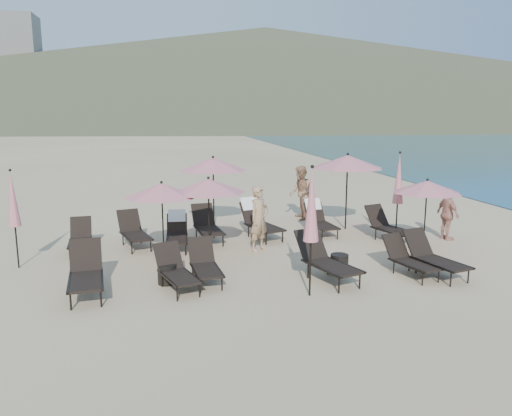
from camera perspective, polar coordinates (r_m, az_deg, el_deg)
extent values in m
plane|color=#D6BA8C|center=(11.33, 7.38, -8.61)|extent=(800.00, 800.00, 0.00)
cone|color=brown|center=(317.45, 1.11, 15.06)|extent=(690.00, 690.00, 55.00)
cone|color=brown|center=(391.46, 19.58, 11.96)|extent=(280.00, 280.00, 32.00)
cube|color=beige|center=(264.50, -25.86, 14.12)|extent=(22.00, 18.00, 48.00)
cube|color=beige|center=(323.22, -18.34, 12.95)|extent=(18.00, 16.00, 38.00)
cube|color=black|center=(10.83, -18.87, -7.94)|extent=(0.82, 1.36, 0.05)
cube|color=black|center=(11.57, -18.89, -5.10)|extent=(0.72, 0.57, 0.67)
cylinder|color=black|center=(10.40, -20.43, -9.96)|extent=(0.04, 0.04, 0.37)
cylinder|color=black|center=(11.44, -20.17, -8.04)|extent=(0.04, 0.04, 0.37)
cylinder|color=black|center=(10.38, -17.30, -9.80)|extent=(0.04, 0.04, 0.37)
cylinder|color=black|center=(11.42, -17.34, -7.89)|extent=(0.04, 0.04, 0.37)
cube|color=black|center=(10.89, -20.58, -7.88)|extent=(0.22, 1.45, 0.04)
cube|color=black|center=(10.87, -17.16, -7.71)|extent=(0.22, 1.45, 0.04)
cube|color=black|center=(10.77, -8.65, -7.85)|extent=(0.90, 1.24, 0.05)
cube|color=black|center=(11.37, -10.00, -5.44)|extent=(0.68, 0.58, 0.58)
cylinder|color=black|center=(10.33, -9.01, -9.67)|extent=(0.03, 0.03, 0.32)
cylinder|color=black|center=(11.19, -10.69, -8.10)|extent=(0.03, 0.03, 0.32)
cylinder|color=black|center=(10.49, -6.48, -9.28)|extent=(0.03, 0.03, 0.32)
cylinder|color=black|center=(11.34, -8.33, -7.77)|extent=(0.03, 0.03, 0.32)
cube|color=black|center=(10.72, -10.16, -7.93)|extent=(0.43, 1.21, 0.04)
cube|color=black|center=(10.90, -7.34, -7.54)|extent=(0.43, 1.21, 0.04)
cube|color=black|center=(11.15, -5.64, -7.15)|extent=(0.67, 1.16, 0.05)
cube|color=black|center=(11.77, -6.31, -4.79)|extent=(0.61, 0.47, 0.57)
cylinder|color=black|center=(10.73, -6.47, -8.82)|extent=(0.03, 0.03, 0.31)
cylinder|color=black|center=(11.62, -7.23, -7.29)|extent=(0.03, 0.03, 0.31)
cylinder|color=black|center=(10.81, -3.92, -8.63)|extent=(0.03, 0.03, 0.31)
cylinder|color=black|center=(11.70, -4.88, -7.12)|extent=(0.03, 0.03, 0.31)
cube|color=black|center=(11.14, -7.10, -7.13)|extent=(0.15, 1.25, 0.04)
cube|color=black|center=(11.23, -4.28, -6.93)|extent=(0.15, 1.25, 0.04)
cube|color=black|center=(11.28, 8.89, -6.70)|extent=(1.06, 1.46, 0.05)
cube|color=black|center=(11.87, 6.30, -4.13)|extent=(0.80, 0.69, 0.68)
cylinder|color=black|center=(10.77, 9.46, -8.67)|extent=(0.04, 0.04, 0.37)
cylinder|color=black|center=(11.62, 5.97, -7.12)|extent=(0.04, 0.04, 0.37)
cylinder|color=black|center=(11.12, 11.77, -8.13)|extent=(0.04, 0.04, 0.37)
cylinder|color=black|center=(11.94, 8.22, -6.67)|extent=(0.04, 0.04, 0.37)
cube|color=black|center=(11.13, 7.37, -6.84)|extent=(0.52, 1.41, 0.04)
cube|color=black|center=(11.51, 10.01, -6.31)|extent=(0.52, 1.41, 0.04)
cube|color=black|center=(12.10, 17.86, -6.20)|extent=(0.83, 1.20, 0.05)
cube|color=black|center=(12.55, 15.64, -4.20)|extent=(0.65, 0.55, 0.56)
cylinder|color=black|center=(11.68, 18.49, -7.69)|extent=(0.03, 0.03, 0.31)
cylinder|color=black|center=(12.34, 15.47, -6.54)|extent=(0.03, 0.03, 0.31)
cylinder|color=black|center=(12.00, 20.14, -7.30)|extent=(0.03, 0.03, 0.31)
cylinder|color=black|center=(12.64, 17.11, -6.21)|extent=(0.03, 0.03, 0.31)
cube|color=black|center=(11.95, 16.75, -6.30)|extent=(0.35, 1.20, 0.04)
cube|color=black|center=(12.32, 18.65, -5.91)|extent=(0.35, 1.20, 0.04)
cube|color=black|center=(12.28, 20.55, -5.94)|extent=(0.93, 1.35, 0.05)
cube|color=black|center=(12.76, 17.99, -3.76)|extent=(0.73, 0.61, 0.63)
cylinder|color=black|center=(11.81, 21.37, -7.59)|extent=(0.04, 0.04, 0.35)
cylinder|color=black|center=(12.51, 17.86, -6.34)|extent=(0.04, 0.04, 0.35)
cylinder|color=black|center=(12.19, 23.10, -7.15)|extent=(0.04, 0.04, 0.35)
cylinder|color=black|center=(12.87, 19.60, -5.97)|extent=(0.04, 0.04, 0.35)
cube|color=black|center=(12.10, 19.36, -6.06)|extent=(0.40, 1.34, 0.04)
cube|color=black|center=(12.52, 21.37, -5.63)|extent=(0.40, 1.34, 0.04)
cube|color=black|center=(14.22, -19.48, -3.79)|extent=(0.67, 1.15, 0.05)
cube|color=black|center=(14.87, -19.38, -2.09)|extent=(0.60, 0.47, 0.57)
cylinder|color=black|center=(13.84, -20.54, -4.96)|extent=(0.03, 0.03, 0.31)
cylinder|color=black|center=(14.74, -20.26, -3.99)|extent=(0.03, 0.03, 0.31)
cylinder|color=black|center=(13.80, -18.56, -4.87)|extent=(0.03, 0.03, 0.31)
cylinder|color=black|center=(14.71, -18.41, -3.91)|extent=(0.03, 0.03, 0.31)
cube|color=black|center=(14.28, -20.57, -3.76)|extent=(0.15, 1.23, 0.04)
cube|color=black|center=(14.24, -18.37, -3.66)|extent=(0.15, 1.23, 0.04)
cube|color=black|center=(13.90, -9.06, -3.60)|extent=(0.63, 1.14, 0.05)
cube|color=black|center=(14.57, -9.02, -1.83)|extent=(0.60, 0.45, 0.57)
cylinder|color=black|center=(13.50, -10.11, -4.79)|extent=(0.03, 0.03, 0.32)
cylinder|color=black|center=(14.43, -9.95, -3.78)|extent=(0.03, 0.03, 0.32)
cylinder|color=black|center=(13.49, -8.05, -4.75)|extent=(0.03, 0.03, 0.32)
cylinder|color=black|center=(14.42, -8.03, -3.74)|extent=(0.03, 0.03, 0.32)
cube|color=black|center=(13.95, -10.20, -3.54)|extent=(0.10, 1.26, 0.04)
cube|color=black|center=(13.94, -7.91, -3.49)|extent=(0.10, 1.26, 0.04)
cube|color=white|center=(14.65, -9.04, -0.87)|extent=(0.51, 0.29, 0.35)
cube|color=black|center=(14.64, -5.36, -2.60)|extent=(0.82, 1.34, 0.05)
cube|color=black|center=(15.38, -6.09, -0.77)|extent=(0.71, 0.56, 0.65)
cylinder|color=black|center=(14.12, -5.96, -3.90)|extent=(0.04, 0.04, 0.36)
cylinder|color=black|center=(15.16, -6.84, -2.90)|extent=(0.04, 0.04, 0.36)
cylinder|color=black|center=(14.24, -3.80, -3.74)|extent=(0.04, 0.04, 0.36)
cylinder|color=black|center=(15.27, -4.81, -2.76)|extent=(0.04, 0.04, 0.36)
cube|color=black|center=(14.62, -6.62, -2.60)|extent=(0.23, 1.42, 0.04)
cube|color=black|center=(14.75, -4.21, -2.43)|extent=(0.23, 1.42, 0.04)
cube|color=black|center=(14.94, 1.09, -2.26)|extent=(1.03, 1.42, 0.05)
cube|color=black|center=(15.62, -0.46, -0.51)|extent=(0.78, 0.67, 0.66)
cylinder|color=black|center=(14.40, 1.17, -3.54)|extent=(0.04, 0.04, 0.36)
cylinder|color=black|center=(15.34, -0.86, -2.65)|extent=(0.04, 0.04, 0.36)
cylinder|color=black|center=(14.68, 3.06, -3.29)|extent=(0.04, 0.04, 0.36)
cylinder|color=black|center=(15.60, 0.95, -2.43)|extent=(0.04, 0.04, 0.36)
cube|color=black|center=(14.84, -0.09, -2.31)|extent=(0.49, 1.38, 0.04)
cube|color=black|center=(15.14, 2.04, -2.05)|extent=(0.49, 1.38, 0.04)
cube|color=white|center=(15.70, -0.73, 0.49)|extent=(0.64, 0.46, 0.40)
cube|color=black|center=(15.50, 7.74, -2.02)|extent=(0.70, 1.20, 0.05)
cube|color=black|center=(16.14, 6.69, -0.45)|extent=(0.63, 0.49, 0.60)
cylinder|color=black|center=(15.01, 7.56, -3.12)|extent=(0.03, 0.03, 0.33)
cylinder|color=black|center=(15.90, 6.17, -2.30)|extent=(0.03, 0.03, 0.33)
cylinder|color=black|center=(15.21, 9.31, -2.98)|extent=(0.03, 0.03, 0.33)
cylinder|color=black|center=(16.09, 7.83, -2.18)|extent=(0.03, 0.03, 0.33)
cube|color=black|center=(15.43, 6.68, -2.02)|extent=(0.15, 1.30, 0.04)
cube|color=black|center=(15.65, 8.65, -1.88)|extent=(0.15, 1.30, 0.04)
cube|color=white|center=(16.23, 6.52, 0.43)|extent=(0.54, 0.32, 0.36)
cube|color=black|center=(15.16, 15.70, -2.52)|extent=(1.01, 1.38, 0.05)
cube|color=black|center=(15.68, 13.61, -0.84)|extent=(0.76, 0.65, 0.64)
cylinder|color=black|center=(14.67, 16.33, -3.75)|extent=(0.04, 0.04, 0.35)
cylinder|color=black|center=(15.41, 13.52, -2.92)|extent=(0.04, 0.04, 0.35)
cylinder|color=black|center=(15.05, 17.78, -3.47)|extent=(0.04, 0.04, 0.35)
cylinder|color=black|center=(15.77, 14.96, -2.68)|extent=(0.04, 0.04, 0.35)
cube|color=black|center=(14.98, 14.72, -2.59)|extent=(0.49, 1.34, 0.04)
cube|color=black|center=(15.41, 16.39, -2.31)|extent=(0.49, 1.34, 0.04)
cube|color=black|center=(14.37, -13.51, -3.18)|extent=(0.95, 1.34, 0.05)
cube|color=black|center=(15.08, -14.31, -1.41)|extent=(0.73, 0.62, 0.62)
cylinder|color=black|center=(13.88, -14.02, -4.46)|extent=(0.04, 0.04, 0.34)
cylinder|color=black|center=(14.87, -14.96, -3.50)|extent=(0.04, 0.04, 0.34)
cylinder|color=black|center=(14.01, -11.93, -4.24)|extent=(0.04, 0.04, 0.34)
cylinder|color=black|center=(14.98, -13.00, -3.30)|extent=(0.04, 0.04, 0.34)
cube|color=black|center=(14.35, -14.73, -3.21)|extent=(0.43, 1.31, 0.04)
cube|color=black|center=(14.49, -12.40, -2.98)|extent=(0.43, 1.31, 0.04)
cylinder|color=black|center=(13.03, -10.60, -1.75)|extent=(0.04, 0.04, 1.92)
cone|color=#CF7675|center=(12.87, -10.73, 2.02)|extent=(1.92, 1.92, 0.35)
sphere|color=black|center=(12.84, -10.76, 2.91)|extent=(0.07, 0.07, 0.07)
cylinder|color=black|center=(13.22, -5.39, -1.30)|extent=(0.04, 0.04, 1.98)
cone|color=#CF7675|center=(13.06, -5.46, 2.56)|extent=(1.98, 1.98, 0.36)
sphere|color=black|center=(13.03, -5.48, 3.46)|extent=(0.08, 0.08, 0.08)
cylinder|color=black|center=(14.46, 18.76, -1.01)|extent=(0.04, 0.04, 1.87)
cone|color=#CF7675|center=(14.32, 18.97, 2.31)|extent=(1.87, 1.87, 0.34)
sphere|color=black|center=(14.29, 19.01, 3.08)|extent=(0.07, 0.07, 0.07)
cylinder|color=black|center=(16.35, -4.87, 1.49)|extent=(0.05, 0.05, 2.23)
cone|color=#CF7675|center=(16.22, -4.93, 5.01)|extent=(2.23, 2.23, 0.40)
sphere|color=black|center=(16.20, -4.94, 5.84)|extent=(0.09, 0.09, 0.09)
cylinder|color=black|center=(16.46, 10.30, 1.58)|extent=(0.05, 0.05, 2.33)
cone|color=#CF7675|center=(16.33, 10.42, 5.23)|extent=(2.33, 2.33, 0.42)
sphere|color=black|center=(16.31, 10.45, 6.08)|extent=(0.09, 0.09, 0.09)
cylinder|color=black|center=(10.44, 6.20, -6.89)|extent=(0.04, 0.04, 1.17)
cone|color=#CF7675|center=(10.12, 6.35, 0.33)|extent=(0.32, 0.32, 1.49)
sphere|color=black|center=(10.01, 6.45, 4.72)|extent=(0.07, 0.07, 0.07)
cylinder|color=black|center=(15.32, 15.75, -1.59)|extent=(0.04, 0.04, 1.15)
cone|color=#CF7675|center=(15.10, 16.00, 3.24)|extent=(0.31, 0.31, 1.46)
sphere|color=black|center=(15.02, 16.15, 6.12)|extent=(0.07, 0.07, 0.07)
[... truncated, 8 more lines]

